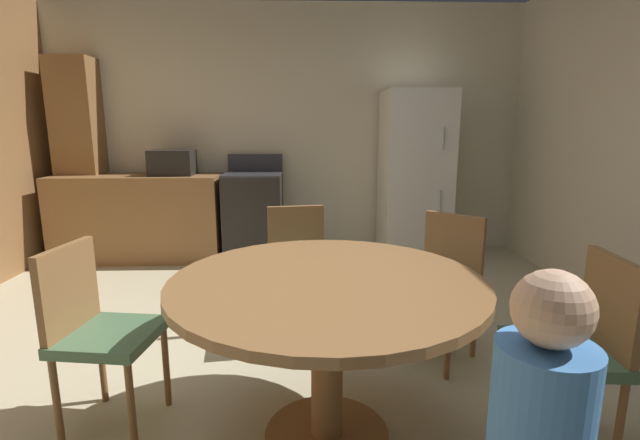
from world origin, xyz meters
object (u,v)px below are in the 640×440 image
object	(u,v)px
oven_range	(254,215)
microwave	(172,163)
dining_table	(327,312)
chair_north	(298,264)
chair_east	(579,341)
refrigerator	(414,177)
chair_northeast	(443,277)
chair_west	(96,325)

from	to	relation	value
oven_range	microwave	distance (m)	1.00
dining_table	chair_north	xyz separation A→B (m)	(-0.14, 1.05, -0.11)
dining_table	chair_east	size ratio (longest dim) A/B	1.53
chair_east	refrigerator	bearing A→B (deg)	-85.35
oven_range	dining_table	size ratio (longest dim) A/B	0.82
chair_east	oven_range	bearing A→B (deg)	-55.93
chair_north	dining_table	bearing A→B (deg)	-0.00
chair_north	chair_east	distance (m)	1.65
microwave	chair_northeast	bearing A→B (deg)	-44.69
refrigerator	oven_range	bearing A→B (deg)	178.20
refrigerator	chair_northeast	bearing A→B (deg)	-98.73
dining_table	chair_north	size ratio (longest dim) A/B	1.53
refrigerator	dining_table	xyz separation A→B (m)	(-1.07, -2.89, -0.27)
refrigerator	microwave	distance (m)	2.54
oven_range	chair_north	world-z (taller)	oven_range
oven_range	chair_west	bearing A→B (deg)	-98.34
chair_west	chair_east	size ratio (longest dim) A/B	1.00
dining_table	chair_east	world-z (taller)	chair_east
microwave	chair_west	distance (m)	2.88
chair_north	chair_northeast	bearing A→B (deg)	64.02
chair_north	refrigerator	bearing A→B (deg)	139.19
dining_table	chair_west	distance (m)	1.07
chair_east	dining_table	bearing A→B (deg)	-0.00
oven_range	chair_north	xyz separation A→B (m)	(0.50, -1.90, 0.03)
chair_west	chair_east	world-z (taller)	same
microwave	chair_east	xyz separation A→B (m)	(2.52, -3.03, -0.53)
refrigerator	chair_north	xyz separation A→B (m)	(-1.21, -1.84, -0.38)
oven_range	chair_northeast	world-z (taller)	oven_range
chair_west	chair_north	distance (m)	1.29
oven_range	chair_east	world-z (taller)	oven_range
oven_range	chair_east	bearing A→B (deg)	-60.84
oven_range	chair_northeast	xyz separation A→B (m)	(1.38, -2.19, 0.03)
chair_west	chair_east	bearing A→B (deg)	1.39
oven_range	chair_north	size ratio (longest dim) A/B	1.26
dining_table	refrigerator	bearing A→B (deg)	69.71
oven_range	chair_west	world-z (taller)	oven_range
microwave	chair_east	distance (m)	3.98
oven_range	dining_table	world-z (taller)	oven_range
oven_range	chair_west	distance (m)	2.84
refrigerator	dining_table	bearing A→B (deg)	-110.29
microwave	chair_west	size ratio (longest dim) A/B	0.51
refrigerator	chair_west	world-z (taller)	refrigerator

